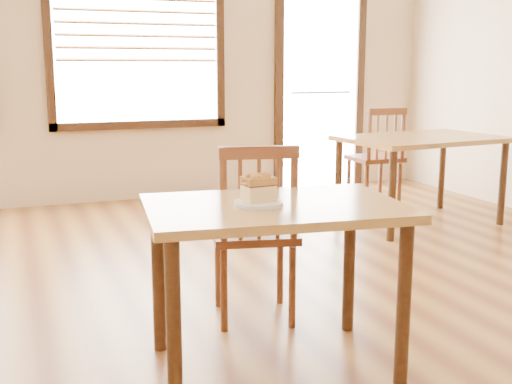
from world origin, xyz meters
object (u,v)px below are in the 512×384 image
plate (259,203)px  cake_slice (259,188)px  cafe_table_main (274,228)px  cafe_chair_main (255,231)px  cafe_table_second (421,147)px  cafe_chair_second (377,157)px

plate → cake_slice: (0.00, -0.00, 0.07)m
cafe_table_main → cake_slice: size_ratio=7.97×
plate → cake_slice: 0.07m
cake_slice → cafe_chair_main: bearing=64.9°
cake_slice → plate: bearing=155.5°
cafe_table_main → cake_slice: 0.20m
plate → cake_slice: size_ratio=1.42×
cafe_table_main → cafe_chair_main: 0.57m
cafe_chair_main → cake_slice: cafe_chair_main is taller
cake_slice → cafe_table_main: bearing=-3.3°
cafe_table_second → cake_slice: size_ratio=9.35×
cafe_chair_main → plate: cafe_chair_main is taller
cafe_table_main → cafe_table_second: bearing=49.7°
cafe_chair_main → cafe_table_second: (2.10, 1.50, 0.18)m
cafe_chair_main → plate: 0.63m
cafe_chair_main → cafe_table_second: size_ratio=0.69×
cafe_table_main → cafe_chair_second: cafe_chair_second is taller
cafe_table_second → plate: bearing=-143.6°
cafe_table_main → cafe_chair_second: bearing=58.0°
cafe_table_main → plate: (-0.07, -0.00, 0.12)m
cafe_table_second → cafe_chair_main: bearing=-149.6°
cafe_chair_main → cafe_chair_second: cafe_chair_second is taller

